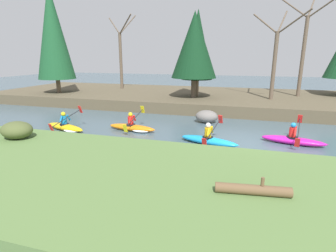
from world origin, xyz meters
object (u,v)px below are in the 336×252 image
Objects in this scene: boulder_midstream at (207,116)px; driftwood_log at (253,190)px; kayaker_lead at (294,140)px; kayaker_far_back at (67,127)px; kayaker_trailing at (134,127)px; kayaker_middle at (209,140)px.

driftwood_log is at bearing -75.94° from boulder_midstream.
kayaker_lead is 7.00m from driftwood_log.
kayaker_lead is at bearing 66.68° from driftwood_log.
driftwood_log reaches higher than kayaker_far_back.
kayaker_trailing is at bearing -140.18° from boulder_midstream.
kayaker_middle is 1.00× the size of kayaker_far_back.
kayaker_lead and kayaker_far_back have the same top height.
kayaker_lead is 1.62× the size of driftwood_log.
kayaker_far_back is at bearing -159.11° from kayaker_trailing.
kayaker_middle and kayaker_trailing have the same top height.
boulder_midstream is (-4.37, 2.93, 0.16)m from kayaker_lead.
driftwood_log is at bearing -58.69° from kayaker_middle.
kayaker_lead and kayaker_trailing have the same top height.
driftwood_log reaches higher than boulder_midstream.
boulder_midstream is at bearing 44.51° from kayaker_far_back.
driftwood_log is (5.90, -6.70, 0.71)m from kayaker_trailing.
kayaker_middle is 1.00× the size of kayaker_trailing.
driftwood_log is at bearing -15.74° from kayaker_far_back.
kayaker_middle reaches higher than boulder_midstream.
boulder_midstream is (7.00, 3.84, 0.18)m from kayaker_far_back.
kayaker_far_back is at bearing -151.26° from boulder_midstream.
kayaker_far_back is at bearing -167.11° from kayaker_middle.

